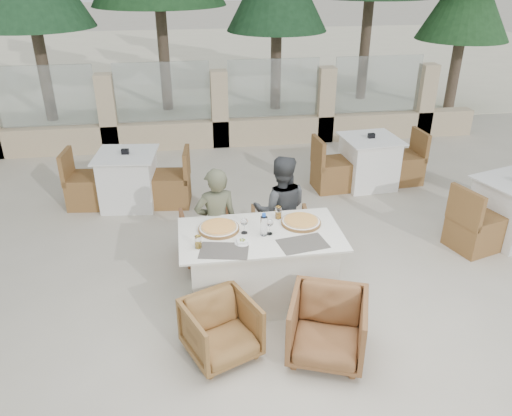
{
  "coord_description": "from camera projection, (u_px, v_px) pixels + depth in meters",
  "views": [
    {
      "loc": [
        -0.69,
        -4.19,
        3.2
      ],
      "look_at": [
        -0.01,
        0.31,
        0.9
      ],
      "focal_mm": 35.0,
      "sensor_mm": 36.0,
      "label": 1
    }
  ],
  "objects": [
    {
      "name": "armchair_near_right",
      "position": [
        327.0,
        327.0,
        4.36
      ],
      "size": [
        0.84,
        0.86,
        0.61
      ],
      "primitive_type": "imported",
      "rotation": [
        0.0,
        0.0,
        -0.36
      ],
      "color": "brown",
      "rests_on": "ground"
    },
    {
      "name": "bg_table_a",
      "position": [
        129.0,
        180.0,
        7.04
      ],
      "size": [
        1.72,
        0.99,
        0.77
      ],
      "primitive_type": null,
      "rotation": [
        0.0,
        0.0,
        -0.11
      ],
      "color": "white",
      "rests_on": "ground"
    },
    {
      "name": "placemat_near_left",
      "position": [
        224.0,
        251.0,
        4.6
      ],
      "size": [
        0.5,
        0.38,
        0.0
      ],
      "primitive_type": "cube",
      "rotation": [
        0.0,
        0.0,
        -0.2
      ],
      "color": "#514B45",
      "rests_on": "dining_table"
    },
    {
      "name": "bg_table_c",
      "position": [
        512.0,
        210.0,
        6.2
      ],
      "size": [
        1.81,
        1.26,
        0.77
      ],
      "primitive_type": null,
      "rotation": [
        0.0,
        0.0,
        0.29
      ],
      "color": "silver",
      "rests_on": "ground"
    },
    {
      "name": "diner_left",
      "position": [
        217.0,
        224.0,
        5.34
      ],
      "size": [
        0.51,
        0.38,
        1.28
      ],
      "primitive_type": "imported",
      "rotation": [
        0.0,
        0.0,
        3.3
      ],
      "color": "#52543D",
      "rests_on": "ground"
    },
    {
      "name": "diner_right",
      "position": [
        281.0,
        210.0,
        5.61
      ],
      "size": [
        0.69,
        0.57,
        1.3
      ],
      "primitive_type": "imported",
      "rotation": [
        0.0,
        0.0,
        3.01
      ],
      "color": "#3D4043",
      "rests_on": "ground"
    },
    {
      "name": "water_bottle",
      "position": [
        264.0,
        224.0,
        4.81
      ],
      "size": [
        0.09,
        0.09,
        0.24
      ],
      "primitive_type": "cylinder",
      "rotation": [
        0.0,
        0.0,
        0.43
      ],
      "color": "#BBDCF5",
      "rests_on": "dining_table"
    },
    {
      "name": "armchair_near_left",
      "position": [
        221.0,
        329.0,
        4.38
      ],
      "size": [
        0.77,
        0.78,
        0.54
      ],
      "primitive_type": "imported",
      "rotation": [
        0.0,
        0.0,
        0.4
      ],
      "color": "olive",
      "rests_on": "ground"
    },
    {
      "name": "beer_glass_left",
      "position": [
        198.0,
        242.0,
        4.63
      ],
      "size": [
        0.08,
        0.08,
        0.12
      ],
      "primitive_type": "cylinder",
      "rotation": [
        0.0,
        0.0,
        0.37
      ],
      "color": "gold",
      "rests_on": "dining_table"
    },
    {
      "name": "bg_table_b",
      "position": [
        369.0,
        162.0,
        7.65
      ],
      "size": [
        1.7,
        0.94,
        0.77
      ],
      "primitive_type": null,
      "rotation": [
        0.0,
        0.0,
        0.07
      ],
      "color": "white",
      "rests_on": "ground"
    },
    {
      "name": "placemat_near_right",
      "position": [
        303.0,
        244.0,
        4.72
      ],
      "size": [
        0.49,
        0.37,
        0.0
      ],
      "primitive_type": "cube",
      "rotation": [
        0.0,
        0.0,
        0.17
      ],
      "color": "#514D45",
      "rests_on": "dining_table"
    },
    {
      "name": "sand_patch",
      "position": [
        198.0,
        58.0,
        17.59
      ],
      "size": [
        30.0,
        16.0,
        0.01
      ],
      "primitive_type": "cube",
      "color": "#F1E8C5",
      "rests_on": "ground"
    },
    {
      "name": "armchair_far_right",
      "position": [
        280.0,
        237.0,
        5.75
      ],
      "size": [
        0.73,
        0.75,
        0.61
      ],
      "primitive_type": "imported",
      "rotation": [
        0.0,
        0.0,
        3.02
      ],
      "color": "#905F34",
      "rests_on": "ground"
    },
    {
      "name": "ground",
      "position": [
        261.0,
        298.0,
        5.23
      ],
      "size": [
        80.0,
        80.0,
        0.0
      ],
      "primitive_type": "plane",
      "color": "beige",
      "rests_on": "ground"
    },
    {
      "name": "pine_far_right",
      "position": [
        466.0,
        6.0,
        10.7
      ],
      "size": [
        1.98,
        1.98,
        4.5
      ],
      "primitive_type": "cone",
      "color": "#245126",
      "rests_on": "ground"
    },
    {
      "name": "pizza_left",
      "position": [
        219.0,
        228.0,
        4.94
      ],
      "size": [
        0.45,
        0.45,
        0.05
      ],
      "primitive_type": "cylinder",
      "rotation": [
        0.0,
        0.0,
        -0.12
      ],
      "color": "orange",
      "rests_on": "dining_table"
    },
    {
      "name": "wine_glass_centre",
      "position": [
        244.0,
        225.0,
        4.86
      ],
      "size": [
        0.09,
        0.09,
        0.18
      ],
      "primitive_type": null,
      "rotation": [
        0.0,
        0.0,
        -0.14
      ],
      "color": "silver",
      "rests_on": "dining_table"
    },
    {
      "name": "beer_glass_right",
      "position": [
        278.0,
        213.0,
        5.15
      ],
      "size": [
        0.07,
        0.07,
        0.13
      ],
      "primitive_type": "cylinder",
      "rotation": [
        0.0,
        0.0,
        -0.08
      ],
      "color": "orange",
      "rests_on": "dining_table"
    },
    {
      "name": "dining_table",
      "position": [
        260.0,
        266.0,
        5.07
      ],
      "size": [
        1.6,
        0.9,
        0.77
      ],
      "primitive_type": null,
      "color": "white",
      "rests_on": "ground"
    },
    {
      "name": "olive_dish",
      "position": [
        242.0,
        241.0,
        4.72
      ],
      "size": [
        0.14,
        0.14,
        0.04
      ],
      "primitive_type": null,
      "rotation": [
        0.0,
        0.0,
        0.27
      ],
      "color": "white",
      "rests_on": "dining_table"
    },
    {
      "name": "wine_glass_near",
      "position": [
        269.0,
        226.0,
        4.84
      ],
      "size": [
        0.1,
        0.1,
        0.18
      ],
      "primitive_type": null,
      "rotation": [
        0.0,
        0.0,
        0.35
      ],
      "color": "silver",
      "rests_on": "dining_table"
    },
    {
      "name": "armchair_far_left",
      "position": [
        209.0,
        236.0,
        5.82
      ],
      "size": [
        0.68,
        0.69,
        0.57
      ],
      "primitive_type": "imported",
      "rotation": [
        0.0,
        0.0,
        3.26
      ],
      "color": "brown",
      "rests_on": "ground"
    },
    {
      "name": "pizza_right",
      "position": [
        301.0,
        221.0,
        5.06
      ],
      "size": [
        0.41,
        0.41,
        0.05
      ],
      "primitive_type": "cylinder",
      "rotation": [
        0.0,
        0.0,
        -0.01
      ],
      "color": "#C96B1B",
      "rests_on": "dining_table"
    },
    {
      "name": "perimeter_wall_far",
      "position": [
        219.0,
        104.0,
        9.11
      ],
      "size": [
        10.0,
        0.34,
        1.6
      ],
      "primitive_type": null,
      "color": "#CEB791",
      "rests_on": "ground"
    }
  ]
}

